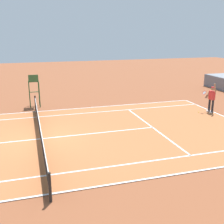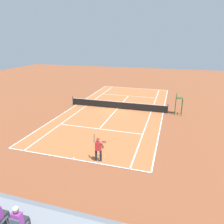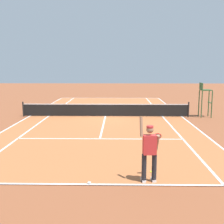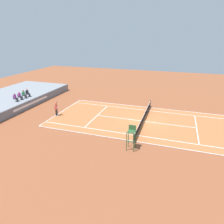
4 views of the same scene
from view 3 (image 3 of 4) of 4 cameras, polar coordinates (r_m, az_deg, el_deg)
ground_plane at (r=20.39m, az=-1.34°, el=-0.93°), size 80.00×80.00×0.00m
court at (r=20.39m, az=-1.34°, el=-0.91°), size 11.08×23.88×0.03m
net at (r=20.30m, az=-1.34°, el=0.52°), size 11.98×0.10×1.07m
tennis_player at (r=8.85m, az=7.57°, el=-7.92°), size 0.75×0.69×2.08m
tennis_ball at (r=9.94m, az=7.82°, el=-11.83°), size 0.07×0.07×0.07m
umpire_chair at (r=21.08m, az=18.16°, el=3.21°), size 0.77×0.77×2.44m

